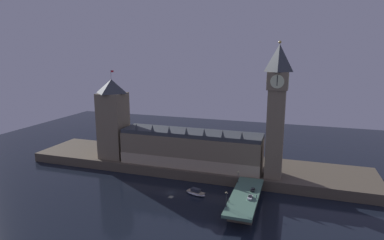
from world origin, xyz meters
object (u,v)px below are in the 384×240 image
at_px(street_lamp_near, 226,197).
at_px(street_lamp_far, 238,175).
at_px(victoria_tower, 113,119).
at_px(boat_upstream, 196,193).
at_px(pedestrian_mid_walk, 257,196).
at_px(car_southbound_lead, 250,197).
at_px(car_southbound_trail, 253,190).
at_px(clock_tower, 276,108).
at_px(pedestrian_near_rail, 229,201).

distance_m(street_lamp_near, street_lamp_far, 29.45).
distance_m(victoria_tower, boat_upstream, 78.37).
bearing_deg(street_lamp_far, pedestrian_mid_walk, -53.88).
bearing_deg(car_southbound_lead, street_lamp_far, 116.93).
bearing_deg(street_lamp_far, victoria_tower, 167.21).
distance_m(car_southbound_trail, boat_upstream, 30.84).
relative_size(victoria_tower, car_southbound_lead, 12.65).
bearing_deg(car_southbound_trail, victoria_tower, 163.59).
relative_size(street_lamp_near, street_lamp_far, 1.14).
bearing_deg(boat_upstream, street_lamp_near, -45.30).
bearing_deg(clock_tower, street_lamp_near, -110.30).
height_order(clock_tower, car_southbound_trail, clock_tower).
height_order(car_southbound_lead, street_lamp_far, street_lamp_far).
distance_m(car_southbound_trail, street_lamp_near, 23.07).
height_order(clock_tower, pedestrian_mid_walk, clock_tower).
relative_size(car_southbound_lead, pedestrian_mid_walk, 2.61).
height_order(car_southbound_lead, car_southbound_trail, car_southbound_lead).
xyz_separation_m(pedestrian_near_rail, street_lamp_far, (-0.40, 25.25, 3.08)).
bearing_deg(pedestrian_mid_walk, boat_upstream, 165.89).
height_order(victoria_tower, car_southbound_lead, victoria_tower).
bearing_deg(clock_tower, pedestrian_mid_walk, -98.64).
distance_m(street_lamp_far, boat_upstream, 24.53).
relative_size(clock_tower, car_southbound_lead, 16.33).
xyz_separation_m(car_southbound_trail, pedestrian_near_rail, (-8.67, -16.67, 0.23)).
height_order(street_lamp_near, street_lamp_far, street_lamp_near).
height_order(victoria_tower, pedestrian_near_rail, victoria_tower).
bearing_deg(pedestrian_near_rail, car_southbound_lead, 40.42).
relative_size(clock_tower, street_lamp_far, 11.86).
xyz_separation_m(clock_tower, car_southbound_lead, (-7.87, -34.23, -38.16)).
relative_size(car_southbound_lead, boat_upstream, 0.38).
distance_m(victoria_tower, pedestrian_near_rail, 101.83).
bearing_deg(pedestrian_near_rail, street_lamp_near, -95.45).
relative_size(victoria_tower, pedestrian_mid_walk, 32.98).
bearing_deg(car_southbound_trail, pedestrian_near_rail, -117.49).
bearing_deg(street_lamp_near, car_southbound_trail, 66.49).
bearing_deg(boat_upstream, pedestrian_mid_walk, -14.11).
distance_m(clock_tower, boat_upstream, 63.35).
height_order(pedestrian_mid_walk, boat_upstream, pedestrian_mid_walk).
height_order(car_southbound_trail, boat_upstream, car_southbound_trail).
bearing_deg(street_lamp_near, street_lamp_far, 90.00).
relative_size(pedestrian_near_rail, street_lamp_far, 0.26).
xyz_separation_m(clock_tower, car_southbound_trail, (-7.87, -24.94, -38.21)).
height_order(pedestrian_near_rail, pedestrian_mid_walk, pedestrian_mid_walk).
height_order(car_southbound_lead, pedestrian_near_rail, pedestrian_near_rail).
bearing_deg(car_southbound_lead, pedestrian_near_rail, -139.58).
height_order(car_southbound_lead, street_lamp_near, street_lamp_near).
xyz_separation_m(car_southbound_trail, boat_upstream, (-30.22, 0.51, -6.13)).
relative_size(victoria_tower, boat_upstream, 4.80).
relative_size(clock_tower, car_southbound_trail, 19.43).
distance_m(car_southbound_lead, pedestrian_mid_walk, 3.25).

